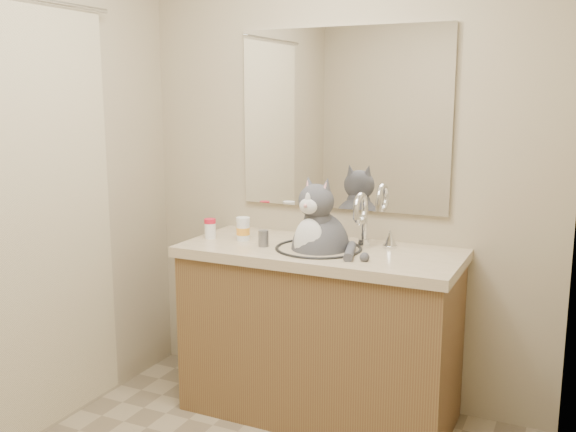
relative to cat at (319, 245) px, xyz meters
The scene contains 8 objects.
room 1.00m from the cat, 90.20° to the right, with size 2.22×2.52×2.42m.
vanity 0.43m from the cat, 99.90° to the left, with size 1.34×0.59×1.12m.
mirror 0.65m from the cat, 90.65° to the left, with size 1.10×0.02×0.90m, color white.
shower_curtain 1.36m from the cat, 141.16° to the right, with size 0.02×1.30×1.93m.
cat is the anchor object (origin of this frame).
pill_bottle_redcap 0.59m from the cat, behind, with size 0.08×0.08×0.10m.
pill_bottle_orange 0.42m from the cat, behind, with size 0.09×0.09×0.12m.
grey_canister 0.27m from the cat, 164.77° to the right, with size 0.05×0.05×0.08m.
Camera 1 is at (1.14, -1.80, 1.57)m, focal length 40.00 mm.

